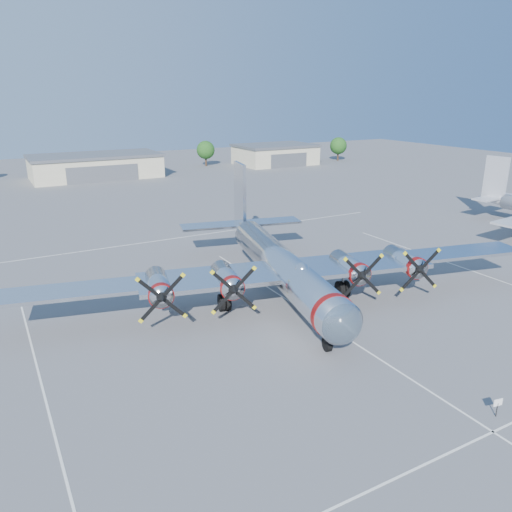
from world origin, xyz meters
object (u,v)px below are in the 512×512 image
info_placard (498,404)px  main_bomber_b29 (278,295)px  hangar_center (96,166)px  hangar_east (275,154)px  tree_far_east (338,146)px  tree_east (206,150)px

info_placard → main_bomber_b29: bearing=103.9°
info_placard → hangar_center: bearing=100.8°
hangar_east → info_placard: bearing=-114.3°
tree_far_east → info_placard: size_ratio=5.57×
hangar_center → info_placard: hangar_center is taller
hangar_east → info_placard: size_ratio=17.28×
tree_east → main_bomber_b29: 91.71m
hangar_east → tree_far_east: 20.15m
hangar_east → tree_far_east: size_ratio=3.10×
tree_east → hangar_east: bearing=-18.5°
tree_far_east → main_bomber_b29: size_ratio=0.14×
tree_far_east → hangar_east: bearing=174.4°
hangar_east → main_bomber_b29: bearing=-120.9°
main_bomber_b29 → tree_far_east: bearing=61.7°
tree_east → info_placard: 112.85m
tree_east → info_placard: (-28.57, -109.12, -3.38)m
tree_far_east → hangar_center: bearing=178.3°
info_placard → tree_far_east: bearing=66.6°
tree_far_east → info_placard: tree_far_east is taller
hangar_center → hangar_east: same height
main_bomber_b29 → tree_east: bearing=83.4°
hangar_center → info_placard: bearing=-89.2°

